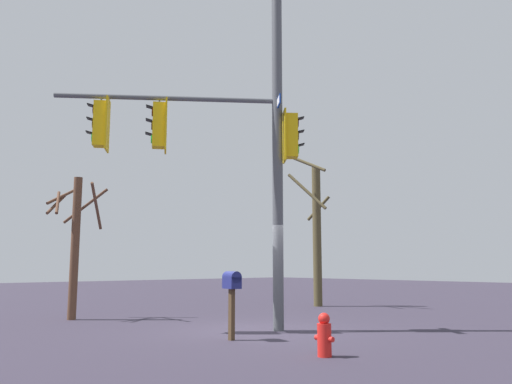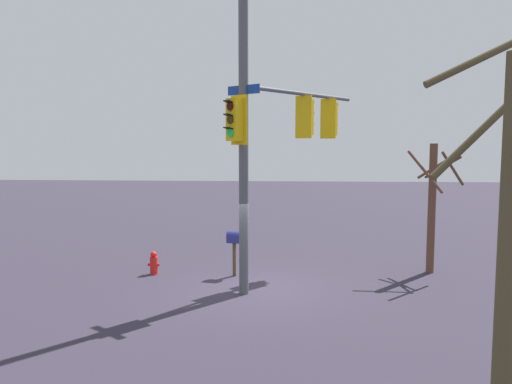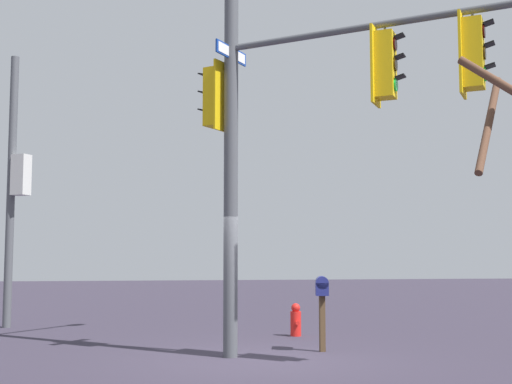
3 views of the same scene
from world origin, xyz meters
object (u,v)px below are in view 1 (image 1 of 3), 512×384
at_px(fire_hydrant, 324,336).
at_px(bare_tree_across_street, 316,230).
at_px(bare_tree_behind_pole, 75,239).
at_px(mailbox, 232,286).

bearing_deg(fire_hydrant, bare_tree_across_street, -47.98).
bearing_deg(bare_tree_across_street, bare_tree_behind_pole, 80.46).
distance_m(fire_hydrant, mailbox, 2.67).
height_order(mailbox, bare_tree_across_street, bare_tree_across_street).
distance_m(mailbox, bare_tree_across_street, 9.52).
xyz_separation_m(fire_hydrant, bare_tree_across_street, (7.31, -8.11, 2.55)).
bearing_deg(fire_hydrant, bare_tree_behind_pole, 4.99).
bearing_deg(bare_tree_behind_pole, mailbox, -172.46).
distance_m(mailbox, bare_tree_behind_pole, 6.40).
relative_size(fire_hydrant, bare_tree_behind_pole, 0.18).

